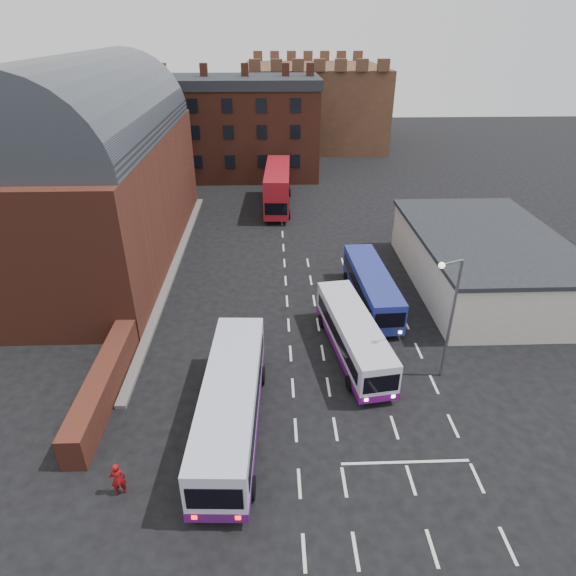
{
  "coord_description": "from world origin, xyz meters",
  "views": [
    {
      "loc": [
        -1.02,
        -18.46,
        17.9
      ],
      "look_at": [
        0.0,
        10.0,
        2.2
      ],
      "focal_mm": 30.0,
      "sensor_mm": 36.0,
      "label": 1
    }
  ],
  "objects_px": {
    "bus_white_inbound": "(353,334)",
    "bus_red_double": "(278,187)",
    "street_lamp": "(449,309)",
    "pedestrian_red": "(118,479)",
    "bus_blue": "(371,285)",
    "pedestrian_beige": "(214,443)",
    "bus_white_outbound": "(231,401)"
  },
  "relations": [
    {
      "from": "bus_white_inbound",
      "to": "bus_red_double",
      "type": "relative_size",
      "value": 0.87
    },
    {
      "from": "bus_blue",
      "to": "pedestrian_beige",
      "type": "height_order",
      "value": "bus_blue"
    },
    {
      "from": "street_lamp",
      "to": "pedestrian_red",
      "type": "relative_size",
      "value": 4.28
    },
    {
      "from": "bus_red_double",
      "to": "street_lamp",
      "type": "xyz_separation_m",
      "value": [
        8.69,
        -29.34,
        2.17
      ]
    },
    {
      "from": "bus_red_double",
      "to": "pedestrian_red",
      "type": "bearing_deg",
      "value": 81.11
    },
    {
      "from": "bus_white_inbound",
      "to": "bus_red_double",
      "type": "xyz_separation_m",
      "value": [
        -4.1,
        27.08,
        0.82
      ]
    },
    {
      "from": "pedestrian_beige",
      "to": "pedestrian_red",
      "type": "bearing_deg",
      "value": 40.32
    },
    {
      "from": "pedestrian_beige",
      "to": "bus_blue",
      "type": "bearing_deg",
      "value": -114.33
    },
    {
      "from": "bus_red_double",
      "to": "bus_white_inbound",
      "type": "bearing_deg",
      "value": 101.2
    },
    {
      "from": "bus_white_outbound",
      "to": "street_lamp",
      "type": "xyz_separation_m",
      "value": [
        11.51,
        3.66,
        2.74
      ]
    },
    {
      "from": "bus_blue",
      "to": "pedestrian_beige",
      "type": "bearing_deg",
      "value": 50.72
    },
    {
      "from": "bus_white_outbound",
      "to": "pedestrian_beige",
      "type": "relative_size",
      "value": 8.41
    },
    {
      "from": "bus_blue",
      "to": "street_lamp",
      "type": "distance_m",
      "value": 9.12
    },
    {
      "from": "pedestrian_red",
      "to": "bus_white_inbound",
      "type": "bearing_deg",
      "value": -158.56
    },
    {
      "from": "bus_red_double",
      "to": "pedestrian_beige",
      "type": "distance_m",
      "value": 34.78
    },
    {
      "from": "bus_white_outbound",
      "to": "pedestrian_beige",
      "type": "xyz_separation_m",
      "value": [
        -0.76,
        -1.56,
        -1.13
      ]
    },
    {
      "from": "street_lamp",
      "to": "pedestrian_beige",
      "type": "xyz_separation_m",
      "value": [
        -12.27,
        -5.21,
        -3.87
      ]
    },
    {
      "from": "bus_white_inbound",
      "to": "bus_blue",
      "type": "distance_m",
      "value": 6.43
    },
    {
      "from": "bus_white_inbound",
      "to": "pedestrian_red",
      "type": "height_order",
      "value": "bus_white_inbound"
    },
    {
      "from": "pedestrian_beige",
      "to": "bus_white_outbound",
      "type": "bearing_deg",
      "value": -104.17
    },
    {
      "from": "bus_white_outbound",
      "to": "street_lamp",
      "type": "bearing_deg",
      "value": 20.28
    },
    {
      "from": "bus_white_inbound",
      "to": "bus_red_double",
      "type": "distance_m",
      "value": 27.4
    },
    {
      "from": "bus_red_double",
      "to": "pedestrian_beige",
      "type": "relative_size",
      "value": 8.38
    },
    {
      "from": "street_lamp",
      "to": "pedestrian_beige",
      "type": "distance_m",
      "value": 13.88
    },
    {
      "from": "bus_white_outbound",
      "to": "bus_blue",
      "type": "relative_size",
      "value": 1.16
    },
    {
      "from": "bus_white_inbound",
      "to": "pedestrian_red",
      "type": "relative_size",
      "value": 5.58
    },
    {
      "from": "bus_white_outbound",
      "to": "street_lamp",
      "type": "relative_size",
      "value": 1.5
    },
    {
      "from": "bus_blue",
      "to": "pedestrian_red",
      "type": "distance_m",
      "value": 20.8
    },
    {
      "from": "street_lamp",
      "to": "bus_white_outbound",
      "type": "bearing_deg",
      "value": -162.38
    },
    {
      "from": "bus_red_double",
      "to": "pedestrian_red",
      "type": "xyz_separation_m",
      "value": [
        -7.44,
        -36.63,
        -1.49
      ]
    },
    {
      "from": "bus_white_outbound",
      "to": "bus_blue",
      "type": "xyz_separation_m",
      "value": [
        9.15,
        11.94,
        -0.25
      ]
    },
    {
      "from": "bus_blue",
      "to": "bus_white_inbound",
      "type": "bearing_deg",
      "value": 66.68
    }
  ]
}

